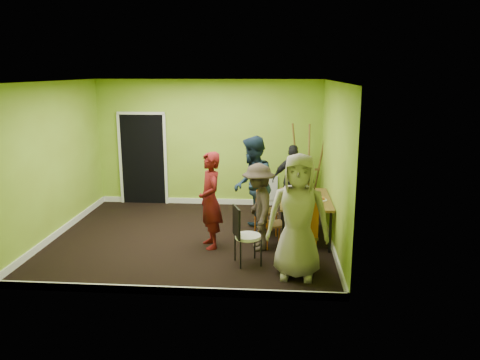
{
  "coord_description": "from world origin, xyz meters",
  "views": [
    {
      "loc": [
        1.49,
        -7.99,
        2.98
      ],
      "look_at": [
        0.87,
        0.0,
        1.1
      ],
      "focal_mm": 35.0,
      "sensor_mm": 36.0,
      "label": 1
    }
  ],
  "objects_px": {
    "blue_bottle": "(316,199)",
    "person_standing": "(210,200)",
    "dining_table": "(305,201)",
    "chair_bentwood": "(244,232)",
    "orange_bottle": "(301,194)",
    "chair_back_end": "(296,184)",
    "thermos": "(300,191)",
    "person_front_end": "(298,217)",
    "easel": "(308,167)",
    "chair_left_near": "(270,220)",
    "chair_left_far": "(262,207)",
    "chair_front_end": "(302,230)",
    "person_left_far": "(253,186)",
    "person_left_near": "(258,207)",
    "person_back_end": "(293,180)"
  },
  "relations": [
    {
      "from": "blue_bottle",
      "to": "person_standing",
      "type": "distance_m",
      "value": 1.81
    },
    {
      "from": "dining_table",
      "to": "chair_bentwood",
      "type": "relative_size",
      "value": 1.59
    },
    {
      "from": "orange_bottle",
      "to": "chair_bentwood",
      "type": "bearing_deg",
      "value": -124.19
    },
    {
      "from": "chair_back_end",
      "to": "thermos",
      "type": "relative_size",
      "value": 4.35
    },
    {
      "from": "chair_bentwood",
      "to": "person_front_end",
      "type": "relative_size",
      "value": 0.51
    },
    {
      "from": "chair_back_end",
      "to": "easel",
      "type": "relative_size",
      "value": 0.52
    },
    {
      "from": "chair_back_end",
      "to": "person_standing",
      "type": "relative_size",
      "value": 0.6
    },
    {
      "from": "chair_left_near",
      "to": "easel",
      "type": "height_order",
      "value": "easel"
    },
    {
      "from": "chair_left_far",
      "to": "easel",
      "type": "bearing_deg",
      "value": 137.06
    },
    {
      "from": "chair_bentwood",
      "to": "chair_left_near",
      "type": "bearing_deg",
      "value": 133.5
    },
    {
      "from": "chair_left_near",
      "to": "chair_back_end",
      "type": "xyz_separation_m",
      "value": [
        0.51,
        1.77,
        0.21
      ]
    },
    {
      "from": "easel",
      "to": "blue_bottle",
      "type": "relative_size",
      "value": 10.03
    },
    {
      "from": "person_front_end",
      "to": "thermos",
      "type": "bearing_deg",
      "value": 90.52
    },
    {
      "from": "orange_bottle",
      "to": "blue_bottle",
      "type": "bearing_deg",
      "value": -64.01
    },
    {
      "from": "chair_front_end",
      "to": "person_left_far",
      "type": "bearing_deg",
      "value": 110.09
    },
    {
      "from": "chair_front_end",
      "to": "easel",
      "type": "xyz_separation_m",
      "value": [
        0.28,
        3.16,
        0.33
      ]
    },
    {
      "from": "dining_table",
      "to": "easel",
      "type": "distance_m",
      "value": 1.84
    },
    {
      "from": "chair_left_far",
      "to": "person_left_far",
      "type": "xyz_separation_m",
      "value": [
        -0.17,
        0.03,
        0.39
      ]
    },
    {
      "from": "person_left_near",
      "to": "person_back_end",
      "type": "relative_size",
      "value": 1.0
    },
    {
      "from": "chair_left_near",
      "to": "chair_back_end",
      "type": "distance_m",
      "value": 1.85
    },
    {
      "from": "chair_front_end",
      "to": "person_left_near",
      "type": "height_order",
      "value": "person_left_near"
    },
    {
      "from": "chair_front_end",
      "to": "person_left_near",
      "type": "xyz_separation_m",
      "value": [
        -0.7,
        0.73,
        0.13
      ]
    },
    {
      "from": "easel",
      "to": "chair_bentwood",
      "type": "bearing_deg",
      "value": -110.89
    },
    {
      "from": "chair_front_end",
      "to": "person_back_end",
      "type": "xyz_separation_m",
      "value": [
        -0.05,
        2.73,
        0.14
      ]
    },
    {
      "from": "chair_bentwood",
      "to": "person_back_end",
      "type": "relative_size",
      "value": 0.63
    },
    {
      "from": "chair_bentwood",
      "to": "thermos",
      "type": "bearing_deg",
      "value": 124.6
    },
    {
      "from": "chair_left_near",
      "to": "chair_bentwood",
      "type": "xyz_separation_m",
      "value": [
        -0.39,
        -0.78,
        0.03
      ]
    },
    {
      "from": "chair_back_end",
      "to": "chair_bentwood",
      "type": "relative_size",
      "value": 1.05
    },
    {
      "from": "chair_front_end",
      "to": "chair_bentwood",
      "type": "bearing_deg",
      "value": 166.71
    },
    {
      "from": "blue_bottle",
      "to": "person_left_near",
      "type": "xyz_separation_m",
      "value": [
        -0.98,
        -0.24,
        -0.1
      ]
    },
    {
      "from": "chair_left_near",
      "to": "person_left_far",
      "type": "height_order",
      "value": "person_left_far"
    },
    {
      "from": "chair_front_end",
      "to": "easel",
      "type": "bearing_deg",
      "value": 75.89
    },
    {
      "from": "person_standing",
      "to": "person_left_far",
      "type": "xyz_separation_m",
      "value": [
        0.68,
        0.73,
        0.08
      ]
    },
    {
      "from": "orange_bottle",
      "to": "person_left_far",
      "type": "bearing_deg",
      "value": 177.01
    },
    {
      "from": "chair_front_end",
      "to": "person_left_near",
      "type": "distance_m",
      "value": 1.02
    },
    {
      "from": "blue_bottle",
      "to": "person_left_far",
      "type": "height_order",
      "value": "person_left_far"
    },
    {
      "from": "chair_front_end",
      "to": "easel",
      "type": "distance_m",
      "value": 3.19
    },
    {
      "from": "person_standing",
      "to": "person_back_end",
      "type": "height_order",
      "value": "person_standing"
    },
    {
      "from": "blue_bottle",
      "to": "person_left_far",
      "type": "xyz_separation_m",
      "value": [
        -1.12,
        0.53,
        0.07
      ]
    },
    {
      "from": "dining_table",
      "to": "chair_left_far",
      "type": "height_order",
      "value": "chair_left_far"
    },
    {
      "from": "chair_left_near",
      "to": "chair_left_far",
      "type": "bearing_deg",
      "value": 177.34
    },
    {
      "from": "chair_bentwood",
      "to": "person_left_near",
      "type": "relative_size",
      "value": 0.64
    },
    {
      "from": "chair_left_near",
      "to": "chair_bentwood",
      "type": "height_order",
      "value": "chair_bentwood"
    },
    {
      "from": "dining_table",
      "to": "person_front_end",
      "type": "height_order",
      "value": "person_front_end"
    },
    {
      "from": "person_back_end",
      "to": "person_front_end",
      "type": "height_order",
      "value": "person_front_end"
    },
    {
      "from": "dining_table",
      "to": "person_left_near",
      "type": "relative_size",
      "value": 1.01
    },
    {
      "from": "chair_front_end",
      "to": "person_front_end",
      "type": "distance_m",
      "value": 0.46
    },
    {
      "from": "thermos",
      "to": "dining_table",
      "type": "bearing_deg",
      "value": -20.34
    },
    {
      "from": "chair_back_end",
      "to": "blue_bottle",
      "type": "bearing_deg",
      "value": 98.27
    },
    {
      "from": "chair_back_end",
      "to": "person_left_near",
      "type": "relative_size",
      "value": 0.67
    }
  ]
}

